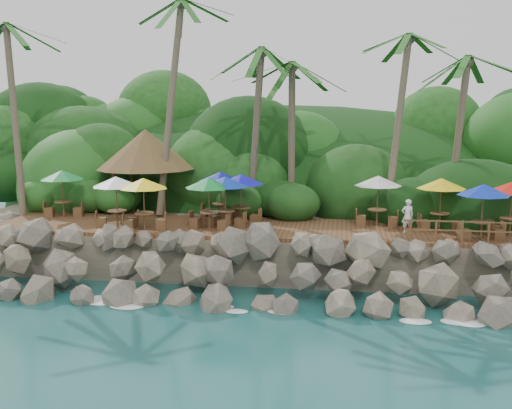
# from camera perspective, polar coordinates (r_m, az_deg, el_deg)

# --- Properties ---
(ground) EXTENTS (140.00, 140.00, 0.00)m
(ground) POSITION_cam_1_polar(r_m,az_deg,el_deg) (24.76, -1.98, -10.07)
(ground) COLOR #19514F
(ground) RESTS_ON ground
(land_base) EXTENTS (32.00, 25.20, 2.10)m
(land_base) POSITION_cam_1_polar(r_m,az_deg,el_deg) (39.85, 2.02, -1.00)
(land_base) COLOR gray
(land_base) RESTS_ON ground
(jungle_hill) EXTENTS (44.80, 28.00, 15.40)m
(jungle_hill) POSITION_cam_1_polar(r_m,az_deg,el_deg) (47.38, 2.98, -0.62)
(jungle_hill) COLOR #143811
(jungle_hill) RESTS_ON ground
(seawall) EXTENTS (29.00, 4.00, 2.30)m
(seawall) POSITION_cam_1_polar(r_m,az_deg,el_deg) (26.29, -1.23, -6.27)
(seawall) COLOR gray
(seawall) RESTS_ON ground
(terrace) EXTENTS (26.00, 5.00, 0.20)m
(terrace) POSITION_cam_1_polar(r_m,az_deg,el_deg) (29.88, 0.00, -2.27)
(terrace) COLOR brown
(terrace) RESTS_ON land_base
(jungle_foliage) EXTENTS (44.00, 16.00, 12.00)m
(jungle_foliage) POSITION_cam_1_polar(r_m,az_deg,el_deg) (39.08, 1.86, -2.77)
(jungle_foliage) COLOR #143811
(jungle_foliage) RESTS_ON ground
(foam_line) EXTENTS (25.20, 0.80, 0.06)m
(foam_line) POSITION_cam_1_polar(r_m,az_deg,el_deg) (25.03, -1.86, -9.78)
(foam_line) COLOR white
(foam_line) RESTS_ON ground
(palms) EXTENTS (29.56, 7.26, 12.73)m
(palms) POSITION_cam_1_polar(r_m,az_deg,el_deg) (32.31, 0.52, 15.48)
(palms) COLOR brown
(palms) RESTS_ON ground
(palapa) EXTENTS (5.51, 5.51, 4.60)m
(palapa) POSITION_cam_1_polar(r_m,az_deg,el_deg) (34.36, -10.36, 5.16)
(palapa) COLOR brown
(palapa) RESTS_ON ground
(dining_clusters) EXTENTS (24.68, 5.49, 2.51)m
(dining_clusters) POSITION_cam_1_polar(r_m,az_deg,el_deg) (29.28, 1.36, 1.82)
(dining_clusters) COLOR brown
(dining_clusters) RESTS_ON terrace
(railing) EXTENTS (8.30, 0.10, 1.00)m
(railing) POSITION_cam_1_polar(r_m,az_deg,el_deg) (28.02, 22.18, -2.30)
(railing) COLOR brown
(railing) RESTS_ON terrace
(waiter) EXTENTS (0.65, 0.50, 1.59)m
(waiter) POSITION_cam_1_polar(r_m,az_deg,el_deg) (29.14, 14.08, -1.06)
(waiter) COLOR white
(waiter) RESTS_ON terrace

